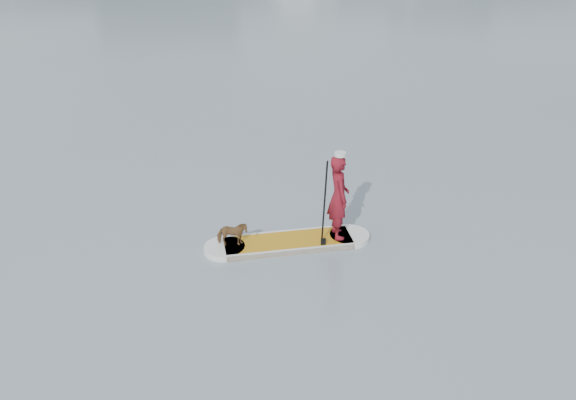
{
  "coord_description": "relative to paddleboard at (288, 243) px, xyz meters",
  "views": [
    {
      "loc": [
        2.68,
        -14.24,
        6.55
      ],
      "look_at": [
        2.63,
        -3.41,
        1.0
      ],
      "focal_mm": 40.0,
      "sensor_mm": 36.0,
      "label": 1
    }
  ],
  "objects": [
    {
      "name": "paddle",
      "position": [
        0.68,
        -0.18,
        0.74
      ],
      "size": [
        0.1,
        0.3,
        2.0
      ],
      "rotation": [
        0.0,
        0.0,
        0.19
      ],
      "color": "black",
      "rests_on": "ground"
    },
    {
      "name": "paddleboard",
      "position": [
        0.0,
        0.0,
        0.0
      ],
      "size": [
        3.25,
        1.28,
        0.12
      ],
      "rotation": [
        0.0,
        0.0,
        0.19
      ],
      "color": "#C08412",
      "rests_on": "ground"
    },
    {
      "name": "ground",
      "position": [
        -2.63,
        3.41,
        -0.06
      ],
      "size": [
        140.0,
        140.0,
        0.0
      ],
      "primitive_type": "plane",
      "color": "slate",
      "rests_on": "ground"
    },
    {
      "name": "paddler",
      "position": [
        0.97,
        0.19,
        0.92
      ],
      "size": [
        0.52,
        0.69,
        1.71
      ],
      "primitive_type": "imported",
      "rotation": [
        0.0,
        0.0,
        1.77
      ],
      "color": "maroon",
      "rests_on": "paddleboard"
    },
    {
      "name": "dog",
      "position": [
        -1.07,
        -0.21,
        0.31
      ],
      "size": [
        0.61,
        0.31,
        0.5
      ],
      "primitive_type": "imported",
      "rotation": [
        0.0,
        0.0,
        1.65
      ],
      "color": "brown",
      "rests_on": "paddleboard"
    },
    {
      "name": "white_cap",
      "position": [
        0.97,
        0.19,
        1.81
      ],
      "size": [
        0.22,
        0.22,
        0.07
      ],
      "primitive_type": "cylinder",
      "color": "silver",
      "rests_on": "paddler"
    }
  ]
}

